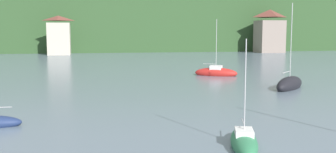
{
  "coord_description": "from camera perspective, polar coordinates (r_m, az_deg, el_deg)",
  "views": [
    {
      "loc": [
        -4.55,
        12.98,
        4.99
      ],
      "look_at": [
        0.0,
        37.14,
        2.15
      ],
      "focal_mm": 40.66,
      "sensor_mm": 36.0,
      "label": 1
    }
  ],
  "objects": [
    {
      "name": "wooded_hillside",
      "position": [
        124.99,
        3.12,
        7.08
      ],
      "size": [
        352.0,
        45.35,
        37.61
      ],
      "color": "#2D4C28",
      "rests_on": "ground_plane"
    },
    {
      "name": "shore_building_central",
      "position": [
        89.02,
        -16.05,
        5.87
      ],
      "size": [
        5.16,
        3.35,
        8.77
      ],
      "color": "#BCB29E",
      "rests_on": "ground_plane"
    },
    {
      "name": "shore_building_eastcentral",
      "position": [
        99.5,
        14.97,
        6.5
      ],
      "size": [
        6.61,
        5.79,
        10.74
      ],
      "color": "gray",
      "rests_on": "ground_plane"
    },
    {
      "name": "sailboat_far_0",
      "position": [
        44.72,
        7.2,
        0.58
      ],
      "size": [
        5.14,
        3.76,
        6.88
      ],
      "rotation": [
        0.0,
        0.0,
        5.79
      ],
      "color": "red",
      "rests_on": "ground_plane"
    },
    {
      "name": "sailboat_near_6",
      "position": [
        17.3,
        11.31,
        -9.53
      ],
      "size": [
        2.29,
        4.21,
        4.97
      ],
      "rotation": [
        0.0,
        0.0,
        4.42
      ],
      "color": "#2D754C",
      "rests_on": "ground_plane"
    },
    {
      "name": "sailboat_far_8",
      "position": [
        35.84,
        17.75,
        -1.17
      ],
      "size": [
        4.97,
        4.93,
        8.0
      ],
      "rotation": [
        0.0,
        0.0,
        0.78
      ],
      "color": "black",
      "rests_on": "ground_plane"
    }
  ]
}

